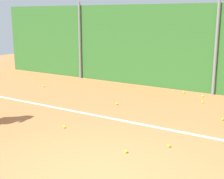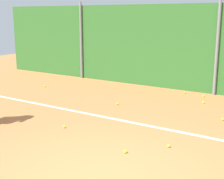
{
  "view_description": "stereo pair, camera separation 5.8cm",
  "coord_description": "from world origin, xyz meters",
  "px_view_note": "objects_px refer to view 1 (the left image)",
  "views": [
    {
      "loc": [
        2.69,
        -3.94,
        2.57
      ],
      "look_at": [
        -1.14,
        2.18,
        0.9
      ],
      "focal_mm": 51.94,
      "sensor_mm": 36.0,
      "label": 1
    },
    {
      "loc": [
        2.74,
        -3.91,
        2.57
      ],
      "look_at": [
        -1.14,
        2.18,
        0.9
      ],
      "focal_mm": 51.94,
      "sensor_mm": 36.0,
      "label": 2
    }
  ],
  "objects_px": {
    "tennis_ball_2": "(117,104)",
    "tennis_ball_5": "(222,119)",
    "tennis_ball_0": "(64,127)",
    "tennis_ball_7": "(203,96)",
    "tennis_ball_10": "(184,93)",
    "tennis_ball_9": "(44,86)",
    "tennis_ball_1": "(203,102)",
    "tennis_ball_8": "(126,151)",
    "tennis_ball_3": "(169,146)"
  },
  "relations": [
    {
      "from": "tennis_ball_8",
      "to": "tennis_ball_10",
      "type": "bearing_deg",
      "value": 97.93
    },
    {
      "from": "tennis_ball_5",
      "to": "tennis_ball_8",
      "type": "distance_m",
      "value": 3.17
    },
    {
      "from": "tennis_ball_9",
      "to": "tennis_ball_10",
      "type": "relative_size",
      "value": 1.0
    },
    {
      "from": "tennis_ball_5",
      "to": "tennis_ball_3",
      "type": "bearing_deg",
      "value": -101.93
    },
    {
      "from": "tennis_ball_5",
      "to": "tennis_ball_7",
      "type": "height_order",
      "value": "same"
    },
    {
      "from": "tennis_ball_5",
      "to": "tennis_ball_9",
      "type": "bearing_deg",
      "value": 175.87
    },
    {
      "from": "tennis_ball_0",
      "to": "tennis_ball_10",
      "type": "bearing_deg",
      "value": 76.04
    },
    {
      "from": "tennis_ball_3",
      "to": "tennis_ball_10",
      "type": "bearing_deg",
      "value": 106.29
    },
    {
      "from": "tennis_ball_3",
      "to": "tennis_ball_1",
      "type": "bearing_deg",
      "value": 96.55
    },
    {
      "from": "tennis_ball_10",
      "to": "tennis_ball_8",
      "type": "bearing_deg",
      "value": -82.07
    },
    {
      "from": "tennis_ball_3",
      "to": "tennis_ball_2",
      "type": "bearing_deg",
      "value": 139.76
    },
    {
      "from": "tennis_ball_8",
      "to": "tennis_ball_10",
      "type": "relative_size",
      "value": 1.0
    },
    {
      "from": "tennis_ball_0",
      "to": "tennis_ball_2",
      "type": "bearing_deg",
      "value": 90.11
    },
    {
      "from": "tennis_ball_0",
      "to": "tennis_ball_10",
      "type": "height_order",
      "value": "same"
    },
    {
      "from": "tennis_ball_1",
      "to": "tennis_ball_8",
      "type": "bearing_deg",
      "value": -92.27
    },
    {
      "from": "tennis_ball_10",
      "to": "tennis_ball_5",
      "type": "bearing_deg",
      "value": -50.9
    },
    {
      "from": "tennis_ball_2",
      "to": "tennis_ball_9",
      "type": "height_order",
      "value": "same"
    },
    {
      "from": "tennis_ball_0",
      "to": "tennis_ball_7",
      "type": "xyz_separation_m",
      "value": [
        1.85,
        4.63,
        0.0
      ]
    },
    {
      "from": "tennis_ball_0",
      "to": "tennis_ball_2",
      "type": "distance_m",
      "value": 2.36
    },
    {
      "from": "tennis_ball_10",
      "to": "tennis_ball_1",
      "type": "bearing_deg",
      "value": -43.64
    },
    {
      "from": "tennis_ball_2",
      "to": "tennis_ball_8",
      "type": "relative_size",
      "value": 1.0
    },
    {
      "from": "tennis_ball_2",
      "to": "tennis_ball_3",
      "type": "relative_size",
      "value": 1.0
    },
    {
      "from": "tennis_ball_5",
      "to": "tennis_ball_9",
      "type": "height_order",
      "value": "same"
    },
    {
      "from": "tennis_ball_7",
      "to": "tennis_ball_8",
      "type": "bearing_deg",
      "value": -89.38
    },
    {
      "from": "tennis_ball_2",
      "to": "tennis_ball_9",
      "type": "distance_m",
      "value": 3.57
    },
    {
      "from": "tennis_ball_7",
      "to": "tennis_ball_10",
      "type": "bearing_deg",
      "value": 169.97
    },
    {
      "from": "tennis_ball_3",
      "to": "tennis_ball_0",
      "type": "bearing_deg",
      "value": -174.27
    },
    {
      "from": "tennis_ball_5",
      "to": "tennis_ball_10",
      "type": "height_order",
      "value": "same"
    },
    {
      "from": "tennis_ball_2",
      "to": "tennis_ball_5",
      "type": "bearing_deg",
      "value": 3.29
    },
    {
      "from": "tennis_ball_0",
      "to": "tennis_ball_3",
      "type": "xyz_separation_m",
      "value": [
        2.49,
        0.25,
        0.0
      ]
    },
    {
      "from": "tennis_ball_0",
      "to": "tennis_ball_1",
      "type": "distance_m",
      "value": 4.41
    },
    {
      "from": "tennis_ball_3",
      "to": "tennis_ball_8",
      "type": "xyz_separation_m",
      "value": [
        -0.59,
        -0.7,
        0.0
      ]
    },
    {
      "from": "tennis_ball_2",
      "to": "tennis_ball_3",
      "type": "height_order",
      "value": "same"
    },
    {
      "from": "tennis_ball_1",
      "to": "tennis_ball_0",
      "type": "bearing_deg",
      "value": -118.07
    },
    {
      "from": "tennis_ball_2",
      "to": "tennis_ball_8",
      "type": "height_order",
      "value": "same"
    },
    {
      "from": "tennis_ball_8",
      "to": "tennis_ball_10",
      "type": "xyz_separation_m",
      "value": [
        -0.72,
        5.2,
        0.0
      ]
    },
    {
      "from": "tennis_ball_2",
      "to": "tennis_ball_9",
      "type": "xyz_separation_m",
      "value": [
        -3.51,
        0.64,
        0.0
      ]
    },
    {
      "from": "tennis_ball_8",
      "to": "tennis_ball_9",
      "type": "height_order",
      "value": "same"
    },
    {
      "from": "tennis_ball_2",
      "to": "tennis_ball_9",
      "type": "relative_size",
      "value": 1.0
    },
    {
      "from": "tennis_ball_2",
      "to": "tennis_ball_7",
      "type": "bearing_deg",
      "value": 50.69
    },
    {
      "from": "tennis_ball_7",
      "to": "tennis_ball_3",
      "type": "bearing_deg",
      "value": -81.62
    },
    {
      "from": "tennis_ball_0",
      "to": "tennis_ball_8",
      "type": "bearing_deg",
      "value": -13.26
    },
    {
      "from": "tennis_ball_5",
      "to": "tennis_ball_8",
      "type": "height_order",
      "value": "same"
    },
    {
      "from": "tennis_ball_2",
      "to": "tennis_ball_5",
      "type": "height_order",
      "value": "same"
    },
    {
      "from": "tennis_ball_10",
      "to": "tennis_ball_2",
      "type": "bearing_deg",
      "value": -116.44
    },
    {
      "from": "tennis_ball_1",
      "to": "tennis_ball_10",
      "type": "distance_m",
      "value": 1.24
    },
    {
      "from": "tennis_ball_8",
      "to": "tennis_ball_9",
      "type": "bearing_deg",
      "value": 147.5
    },
    {
      "from": "tennis_ball_10",
      "to": "tennis_ball_7",
      "type": "bearing_deg",
      "value": -10.03
    },
    {
      "from": "tennis_ball_3",
      "to": "tennis_ball_5",
      "type": "distance_m",
      "value": 2.34
    },
    {
      "from": "tennis_ball_2",
      "to": "tennis_ball_7",
      "type": "relative_size",
      "value": 1.0
    }
  ]
}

